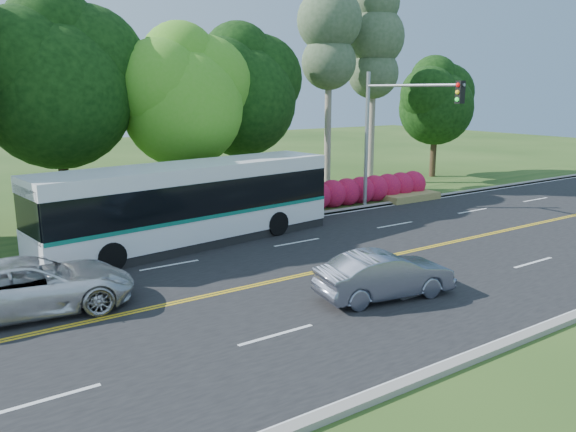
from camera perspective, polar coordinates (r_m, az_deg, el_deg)
ground at (r=20.55m, az=7.67°, el=-4.65°), size 120.00×120.00×0.00m
road at (r=20.55m, az=7.67°, el=-4.63°), size 60.00×14.00×0.02m
curb_north at (r=26.11m, az=-2.74°, el=-0.65°), size 60.00×0.30×0.15m
curb_south at (r=16.23m, az=24.88°, el=-10.26°), size 60.00×0.30×0.15m
grass_verge at (r=27.67m, az=-4.73°, el=0.03°), size 60.00×4.00×0.10m
lane_markings at (r=20.48m, az=7.48°, el=-4.64°), size 57.60×13.82×0.00m
tree_row at (r=27.92m, az=-17.80°, el=13.40°), size 44.70×9.10×13.84m
bougainvillea_hedge at (r=30.96m, az=7.72°, el=2.56°), size 9.50×2.25×1.50m
traffic_signal at (r=28.06m, az=10.66°, el=9.56°), size 0.42×6.10×7.00m
transit_bus at (r=22.64m, az=-9.88°, el=1.12°), size 12.61×4.27×3.24m
sedan at (r=17.00m, az=9.82°, el=-5.91°), size 4.39×2.16×1.38m
suv at (r=17.16m, az=-24.59°, el=-6.48°), size 5.74×3.11×1.53m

